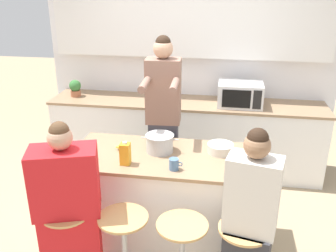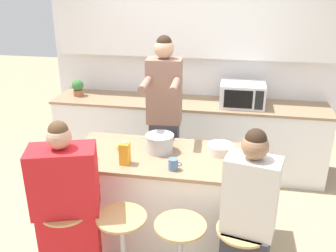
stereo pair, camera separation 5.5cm
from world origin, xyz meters
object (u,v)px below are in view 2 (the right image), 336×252
Objects in this scene: cooking_pot at (160,143)px; coffee_cup_near at (173,164)px; kitchen_island at (167,198)px; microwave at (242,95)px; person_cooking at (164,126)px; coffee_cup_far at (90,153)px; bar_stool_center_left at (123,248)px; person_seated_near at (247,231)px; juice_carton at (125,153)px; bar_stool_leftmost at (69,242)px; fruit_bowl at (221,149)px; person_wrapped_blanket at (68,212)px; potted_plant at (78,87)px; banana_bunch at (123,147)px.

cooking_pot is 0.37m from coffee_cup_near.
kitchen_island is 3.24× the size of microwave.
person_cooking is 0.52m from cooking_pot.
kitchen_island is 15.51× the size of coffee_cup_far.
bar_stool_center_left is 1.37m from person_cooking.
coffee_cup_near is at bearing 159.06° from person_seated_near.
juice_carton is 1.93m from microwave.
person_seated_near is 7.28× the size of juice_carton.
kitchen_island is 0.91× the size of person_cooking.
fruit_bowl is at bearing 34.56° from bar_stool_leftmost.
person_cooking is 1.18m from microwave.
person_cooking reaches higher than bar_stool_center_left.
kitchen_island is 1.19× the size of person_wrapped_blanket.
fruit_bowl reaches higher than kitchen_island.
person_cooking is (0.55, 1.25, 0.56)m from bar_stool_leftmost.
bar_stool_center_left is at bearing -48.69° from coffee_cup_far.
potted_plant is (-1.45, 1.49, 0.58)m from kitchen_island.
bar_stool_leftmost is 1.51m from fruit_bowl.
juice_carton is at bearing 101.36° from bar_stool_center_left.
person_cooking reaches higher than cooking_pot.
bar_stool_leftmost is at bearing -129.95° from cooking_pot.
person_cooking is at bearing 66.03° from bar_stool_leftmost.
microwave reaches higher than cooking_pot.
coffee_cup_far is (-0.52, -0.76, 0.01)m from person_cooking.
person_cooking is 1.52m from person_seated_near.
person_cooking is 0.87m from coffee_cup_near.
microwave is at bearing 40.27° from person_wrapped_blanket.
coffee_cup_near reaches higher than bar_stool_center_left.
cooking_pot is 1.98m from potted_plant.
banana_bunch reaches higher than bar_stool_center_left.
person_cooking is 9.22× the size of juice_carton.
bar_stool_leftmost is 0.48× the size of person_wrapped_blanket.
potted_plant is (-1.22, 2.15, 0.65)m from bar_stool_center_left.
person_cooking is at bearing 102.59° from kitchen_island.
person_seated_near is 1.47m from coffee_cup_far.
person_seated_near is at bearing -44.65° from potted_plant.
person_seated_near is at bearing 0.28° from bar_stool_center_left.
juice_carton is (-0.79, -0.35, 0.05)m from fruit_bowl.
bar_stool_center_left is at bearing -97.56° from person_cooking.
cooking_pot reaches higher than fruit_bowl.
cooking_pot is 1.58× the size of potted_plant.
kitchen_island is 1.16× the size of person_seated_near.
coffee_cup_near is 0.51× the size of potted_plant.
coffee_cup_near is (0.79, 0.41, 0.57)m from bar_stool_leftmost.
coffee_cup_far is (-1.12, -0.31, 0.01)m from fruit_bowl.
person_wrapped_blanket is 0.97× the size of person_seated_near.
person_cooking is (0.10, 1.24, 0.56)m from bar_stool_center_left.
banana_bunch is at bearing -54.18° from potted_plant.
potted_plant is (-1.38, 1.42, 0.05)m from cooking_pot.
juice_carton is 0.39× the size of microwave.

